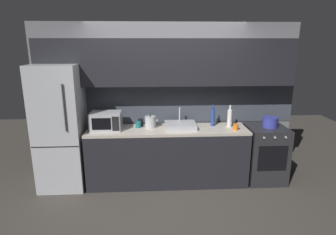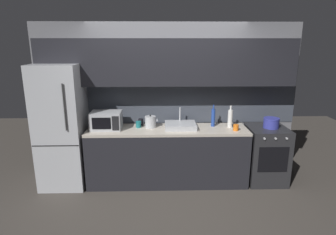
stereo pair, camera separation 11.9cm
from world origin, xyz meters
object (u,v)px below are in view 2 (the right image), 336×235
Objects in this scene: mug_teal at (138,124)px; oven_range at (266,155)px; wine_bottle_white at (230,118)px; mug_dark at (141,122)px; cooking_pot at (271,123)px; refrigerator at (62,127)px; mug_orange at (236,128)px; wine_bottle_blue at (213,117)px; microwave at (106,120)px; kettle at (150,122)px.

oven_range is at bearing -2.19° from mug_teal.
wine_bottle_white is 3.45× the size of mug_dark.
cooking_pot is (2.07, -0.08, 0.03)m from mug_teal.
mug_teal is (1.17, 0.08, 0.00)m from refrigerator.
cooking_pot is at bearing -2.11° from mug_teal.
mug_orange is (2.65, -0.12, -0.00)m from refrigerator.
wine_bottle_white is 3.80× the size of mug_orange.
wine_bottle_blue is at bearing -5.29° from mug_dark.
microwave reaches higher than mug_dark.
mug_orange is (-0.55, -0.12, 0.50)m from oven_range.
microwave is at bearing -175.07° from kettle.
cooking_pot reaches higher than mug_teal.
wine_bottle_blue is at bearing 166.82° from wine_bottle_white.
cooking_pot is at bearing 2.07° from oven_range.
microwave is 4.57× the size of mug_dark.
wine_bottle_white is (1.92, 0.03, 0.01)m from microwave.
oven_range is 1.05m from wine_bottle_blue.
mug_dark is at bearing 173.88° from cooking_pot.
mug_teal is (-0.19, -0.00, -0.04)m from kettle.
oven_range is at bearing -7.60° from wine_bottle_blue.
mug_dark is at bearing 79.15° from mug_teal.
refrigerator reaches higher than wine_bottle_white.
mug_teal is at bearing 172.42° from mug_orange.
wine_bottle_white is 0.99× the size of wine_bottle_blue.
wine_bottle_white reaches higher than mug_orange.
refrigerator is 2.35m from wine_bottle_blue.
wine_bottle_blue reaches higher than cooking_pot.
oven_range is at bearing -177.93° from cooking_pot.
kettle is (-1.84, 0.08, 0.54)m from oven_range.
wine_bottle_blue reaches higher than mug_dark.
mug_orange is (1.97, -0.14, -0.09)m from microwave.
microwave is (-2.52, 0.02, 0.58)m from oven_range.
mug_teal is (-1.49, 0.20, 0.00)m from mug_orange.
kettle is 0.99m from wine_bottle_blue.
wine_bottle_white reaches higher than microwave.
kettle is 0.22m from mug_dark.
oven_range is 9.07× the size of mug_teal.
kettle is 1.31m from mug_orange.
wine_bottle_white is 3.50× the size of mug_teal.
wine_bottle_blue reaches higher than oven_range.
microwave is 2.25× the size of kettle.
microwave is at bearing -173.19° from mug_teal.
wine_bottle_blue is 0.90m from cooking_pot.
microwave is 1.98m from mug_orange.
kettle is 2.06× the size of mug_teal.
mug_teal is at bearing 6.81° from microwave.
wine_bottle_blue is at bearing 172.40° from oven_range.
refrigerator is at bearing -177.25° from wine_bottle_blue.
kettle is 0.19m from mug_teal.
microwave is at bearing -176.76° from wine_bottle_blue.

